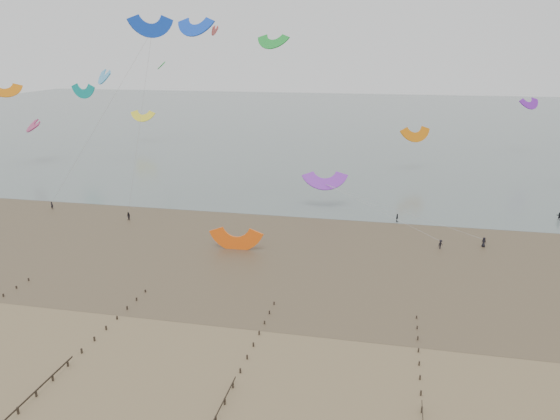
# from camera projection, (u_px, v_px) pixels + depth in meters

# --- Properties ---
(ground) EXTENTS (500.00, 500.00, 0.00)m
(ground) POSITION_uv_depth(u_px,v_px,m) (215.00, 349.00, 60.30)
(ground) COLOR brown
(ground) RESTS_ON ground
(sea_and_shore) EXTENTS (500.00, 665.00, 0.03)m
(sea_and_shore) POSITION_uv_depth(u_px,v_px,m) (257.00, 242.00, 93.34)
(sea_and_shore) COLOR #475654
(sea_and_shore) RESTS_ON ground
(kitesurfer_lead) EXTENTS (0.62, 0.45, 1.60)m
(kitesurfer_lead) POSITION_uv_depth(u_px,v_px,m) (52.00, 205.00, 112.20)
(kitesurfer_lead) COLOR black
(kitesurfer_lead) RESTS_ON ground
(kitesurfers) EXTENTS (89.54, 22.10, 1.86)m
(kitesurfers) POSITION_uv_depth(u_px,v_px,m) (461.00, 229.00, 97.55)
(kitesurfers) COLOR black
(kitesurfers) RESTS_ON ground
(grounded_kite) EXTENTS (7.64, 6.03, 4.12)m
(grounded_kite) POSITION_uv_depth(u_px,v_px,m) (236.00, 249.00, 90.10)
(grounded_kite) COLOR #FF5C10
(grounded_kite) RESTS_ON ground
(kites_airborne) EXTENTS (215.06, 126.61, 38.70)m
(kites_airborne) POSITION_uv_depth(u_px,v_px,m) (259.00, 98.00, 139.05)
(kites_airborne) COLOR green
(kites_airborne) RESTS_ON ground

